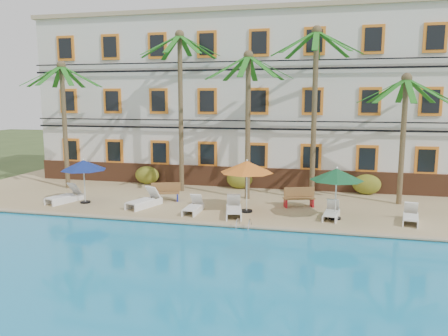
% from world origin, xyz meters
% --- Properties ---
extents(ground, '(100.00, 100.00, 0.00)m').
position_xyz_m(ground, '(0.00, 0.00, 0.00)').
color(ground, '#384C23').
rests_on(ground, ground).
extents(pool_deck, '(30.00, 12.00, 0.25)m').
position_xyz_m(pool_deck, '(0.00, 5.00, 0.12)').
color(pool_deck, tan).
rests_on(pool_deck, ground).
extents(swimming_pool, '(26.00, 12.00, 0.20)m').
position_xyz_m(swimming_pool, '(0.00, -7.00, 0.10)').
color(swimming_pool, '#1A90C8').
rests_on(swimming_pool, ground).
extents(pool_coping, '(30.00, 0.35, 0.06)m').
position_xyz_m(pool_coping, '(0.00, -0.90, 0.28)').
color(pool_coping, tan).
rests_on(pool_coping, pool_deck).
extents(hotel_building, '(25.40, 6.44, 10.22)m').
position_xyz_m(hotel_building, '(0.00, 9.98, 5.37)').
color(hotel_building, silver).
rests_on(hotel_building, pool_deck).
extents(palm_a, '(4.45, 4.45, 7.23)m').
position_xyz_m(palm_a, '(-9.27, 4.50, 4.95)').
color(palm_a, brown).
rests_on(palm_a, pool_deck).
extents(palm_b, '(4.45, 4.45, 8.77)m').
position_xyz_m(palm_b, '(-2.53, 5.20, 5.84)').
color(palm_b, brown).
rests_on(palm_b, pool_deck).
extents(palm_c, '(4.45, 4.45, 7.51)m').
position_xyz_m(palm_c, '(1.40, 4.15, 5.11)').
color(palm_c, brown).
rests_on(palm_c, pool_deck).
extents(palm_d, '(4.45, 4.45, 8.65)m').
position_xyz_m(palm_d, '(4.67, 4.60, 5.77)').
color(palm_d, brown).
rests_on(palm_d, pool_deck).
extents(palm_e, '(4.45, 4.45, 6.35)m').
position_xyz_m(palm_e, '(8.90, 4.69, 4.43)').
color(palm_e, brown).
rests_on(palm_e, pool_deck).
extents(shrub_left, '(1.50, 0.90, 1.10)m').
position_xyz_m(shrub_left, '(-5.22, 6.60, 0.80)').
color(shrub_left, '#2C5819').
rests_on(shrub_left, pool_deck).
extents(shrub_mid, '(1.50, 0.90, 1.10)m').
position_xyz_m(shrub_mid, '(0.50, 6.60, 0.80)').
color(shrub_mid, '#2C5819').
rests_on(shrub_mid, pool_deck).
extents(shrub_right, '(1.50, 0.90, 1.10)m').
position_xyz_m(shrub_right, '(7.53, 6.60, 0.80)').
color(shrub_right, '#2C5819').
rests_on(shrub_right, pool_deck).
extents(umbrella_blue, '(2.22, 2.22, 2.22)m').
position_xyz_m(umbrella_blue, '(-6.31, 1.37, 2.14)').
color(umbrella_blue, black).
rests_on(umbrella_blue, pool_deck).
extents(umbrella_red, '(2.44, 2.44, 2.44)m').
position_xyz_m(umbrella_red, '(1.84, 1.47, 2.33)').
color(umbrella_red, black).
rests_on(umbrella_red, pool_deck).
extents(umbrella_green, '(2.27, 2.27, 2.28)m').
position_xyz_m(umbrella_green, '(5.78, 1.15, 2.19)').
color(umbrella_green, black).
rests_on(umbrella_green, pool_deck).
extents(lounger_a, '(1.25, 2.02, 0.90)m').
position_xyz_m(lounger_a, '(-7.39, 1.29, 0.54)').
color(lounger_a, white).
rests_on(lounger_a, pool_deck).
extents(lounger_b, '(1.29, 2.07, 0.92)m').
position_xyz_m(lounger_b, '(-3.10, 1.29, 0.55)').
color(lounger_b, white).
rests_on(lounger_b, pool_deck).
extents(lounger_c, '(0.60, 1.64, 0.77)m').
position_xyz_m(lounger_c, '(-0.50, 0.81, 0.50)').
color(lounger_c, white).
rests_on(lounger_c, pool_deck).
extents(lounger_d, '(1.06, 1.99, 0.89)m').
position_xyz_m(lounger_d, '(1.40, 0.72, 0.54)').
color(lounger_d, white).
rests_on(lounger_d, pool_deck).
extents(lounger_e, '(0.79, 1.70, 0.77)m').
position_xyz_m(lounger_e, '(5.63, 1.23, 0.50)').
color(lounger_e, white).
rests_on(lounger_e, pool_deck).
extents(lounger_f, '(0.89, 1.77, 0.80)m').
position_xyz_m(lounger_f, '(8.85, 1.29, 0.51)').
color(lounger_f, white).
rests_on(lounger_f, pool_deck).
extents(bench_left, '(1.57, 0.94, 0.93)m').
position_xyz_m(bench_left, '(-2.60, 2.67, 0.72)').
color(bench_left, olive).
rests_on(bench_left, pool_deck).
extents(bench_right, '(1.57, 0.95, 0.93)m').
position_xyz_m(bench_right, '(4.09, 3.01, 0.72)').
color(bench_right, olive).
rests_on(bench_right, pool_deck).
extents(pool_ladder, '(0.54, 0.74, 0.74)m').
position_xyz_m(pool_ladder, '(2.18, -1.00, 0.25)').
color(pool_ladder, silver).
rests_on(pool_ladder, ground).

